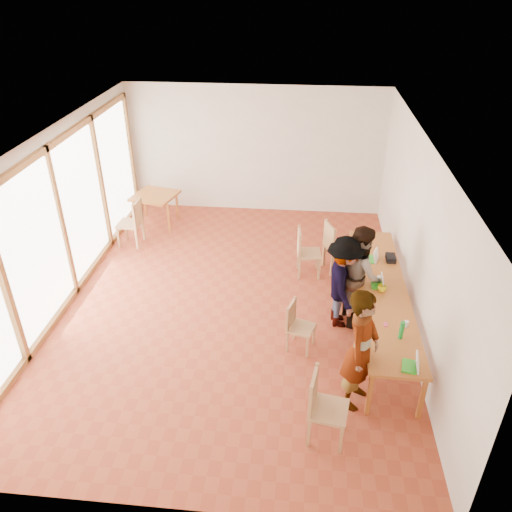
{
  "coord_description": "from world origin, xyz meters",
  "views": [
    {
      "loc": [
        1.13,
        -7.27,
        5.28
      ],
      "look_at": [
        0.43,
        -0.19,
        1.1
      ],
      "focal_mm": 35.0,
      "sensor_mm": 36.0,
      "label": 1
    }
  ],
  "objects": [
    {
      "name": "black_pouch",
      "position": [
        2.75,
        0.49,
        0.8
      ],
      "size": [
        0.16,
        0.26,
        0.09
      ],
      "primitive_type": "cube",
      "color": "black",
      "rests_on": "communal_table"
    },
    {
      "name": "chair_far",
      "position": [
        1.23,
        1.08,
        0.59
      ],
      "size": [
        0.48,
        0.48,
        0.51
      ],
      "rotation": [
        0.0,
        0.0,
        0.09
      ],
      "color": "tan",
      "rests_on": "ground"
    },
    {
      "name": "green_bottle",
      "position": [
        2.61,
        -1.66,
        0.89
      ],
      "size": [
        0.07,
        0.07,
        0.28
      ],
      "primitive_type": "cylinder",
      "color": "#177E2D",
      "rests_on": "communal_table"
    },
    {
      "name": "side_table",
      "position": [
        -2.19,
        2.91,
        0.67
      ],
      "size": [
        0.9,
        0.9,
        0.75
      ],
      "rotation": [
        0.0,
        0.0,
        -0.24
      ],
      "color": "#BA6329",
      "rests_on": "ground"
    },
    {
      "name": "window_wall",
      "position": [
        -2.96,
        0.0,
        1.5
      ],
      "size": [
        0.1,
        8.0,
        3.0
      ],
      "primitive_type": "cube",
      "color": "white",
      "rests_on": "ground"
    },
    {
      "name": "laptop_mid",
      "position": [
        2.46,
        -0.35,
        0.81
      ],
      "size": [
        0.22,
        0.25,
        0.21
      ],
      "rotation": [
        0.0,
        0.0,
        -0.02
      ],
      "color": "green",
      "rests_on": "communal_table"
    },
    {
      "name": "communal_table",
      "position": [
        2.5,
        -0.45,
        0.7
      ],
      "size": [
        0.8,
        4.0,
        0.75
      ],
      "color": "#BA6329",
      "rests_on": "ground"
    },
    {
      "name": "wall_front",
      "position": [
        0.0,
        -4.0,
        1.5
      ],
      "size": [
        6.0,
        0.1,
        3.0
      ],
      "primitive_type": "cube",
      "color": "beige",
      "rests_on": "ground"
    },
    {
      "name": "wall_right",
      "position": [
        3.0,
        0.0,
        1.5
      ],
      "size": [
        0.1,
        8.0,
        3.0
      ],
      "primitive_type": "cube",
      "color": "beige",
      "rests_on": "ground"
    },
    {
      "name": "person_near",
      "position": [
        2.01,
        -2.15,
        0.91
      ],
      "size": [
        0.65,
        0.78,
        1.82
      ],
      "primitive_type": "imported",
      "rotation": [
        0.0,
        0.0,
        1.18
      ],
      "color": "gray",
      "rests_on": "ground"
    },
    {
      "name": "laptop_near",
      "position": [
        2.68,
        -2.25,
        0.81
      ],
      "size": [
        0.27,
        0.29,
        0.22
      ],
      "rotation": [
        0.0,
        0.0,
        -0.19
      ],
      "color": "green",
      "rests_on": "communal_table"
    },
    {
      "name": "person_far",
      "position": [
        1.87,
        -0.41,
        0.81
      ],
      "size": [
        0.71,
        1.11,
        1.63
      ],
      "primitive_type": "imported",
      "rotation": [
        0.0,
        0.0,
        1.68
      ],
      "color": "gray",
      "rests_on": "ground"
    },
    {
      "name": "condiment_cup",
      "position": [
        2.48,
        -0.16,
        0.78
      ],
      "size": [
        0.08,
        0.08,
        0.06
      ],
      "primitive_type": "cylinder",
      "color": "white",
      "rests_on": "communal_table"
    },
    {
      "name": "chair_near",
      "position": [
        1.49,
        -2.81,
        0.62
      ],
      "size": [
        0.54,
        0.54,
        0.54
      ],
      "rotation": [
        0.0,
        0.0,
        -0.18
      ],
      "color": "tan",
      "rests_on": "ground"
    },
    {
      "name": "ground",
      "position": [
        0.0,
        0.0,
        0.0
      ],
      "size": [
        8.0,
        8.0,
        0.0
      ],
      "primitive_type": "plane",
      "color": "#993F25",
      "rests_on": "ground"
    },
    {
      "name": "wall_back",
      "position": [
        0.0,
        4.0,
        1.5
      ],
      "size": [
        6.0,
        0.1,
        3.0
      ],
      "primitive_type": "cube",
      "color": "beige",
      "rests_on": "ground"
    },
    {
      "name": "chair_spare",
      "position": [
        -2.39,
        1.93,
        0.62
      ],
      "size": [
        0.5,
        0.5,
        0.54
      ],
      "rotation": [
        0.0,
        0.0,
        3.08
      ],
      "color": "tan",
      "rests_on": "ground"
    },
    {
      "name": "chair_empty",
      "position": [
        1.8,
        1.28,
        0.63
      ],
      "size": [
        0.62,
        0.62,
        0.55
      ],
      "rotation": [
        0.0,
        0.0,
        0.37
      ],
      "color": "tan",
      "rests_on": "ground"
    },
    {
      "name": "pink_phone",
      "position": [
        2.44,
        -1.38,
        0.76
      ],
      "size": [
        0.05,
        0.1,
        0.01
      ],
      "primitive_type": "cube",
      "color": "#D83D6D",
      "rests_on": "communal_table"
    },
    {
      "name": "clear_glass",
      "position": [
        2.73,
        -1.39,
        0.8
      ],
      "size": [
        0.07,
        0.07,
        0.09
      ],
      "primitive_type": "cylinder",
      "color": "silver",
      "rests_on": "communal_table"
    },
    {
      "name": "laptop_far",
      "position": [
        2.44,
        0.46,
        0.81
      ],
      "size": [
        0.29,
        0.31,
        0.22
      ],
      "rotation": [
        0.0,
        0.0,
        -0.34
      ],
      "color": "green",
      "rests_on": "communal_table"
    },
    {
      "name": "ceiling",
      "position": [
        0.0,
        0.0,
        3.02
      ],
      "size": [
        6.0,
        8.0,
        0.04
      ],
      "primitive_type": "cube",
      "color": "white",
      "rests_on": "wall_back"
    },
    {
      "name": "yellow_mug",
      "position": [
        2.48,
        -0.51,
        0.81
      ],
      "size": [
        0.17,
        0.17,
        0.11
      ],
      "primitive_type": "imported",
      "rotation": [
        0.0,
        0.0,
        0.24
      ],
      "color": "yellow",
      "rests_on": "communal_table"
    },
    {
      "name": "chair_mid",
      "position": [
        1.14,
        -1.1,
        0.51
      ],
      "size": [
        0.48,
        0.48,
        0.44
      ],
      "rotation": [
        0.0,
        0.0,
        -0.3
      ],
      "color": "tan",
      "rests_on": "ground"
    },
    {
      "name": "person_mid",
      "position": [
        2.14,
        -0.22,
        0.87
      ],
      "size": [
        0.82,
        0.96,
        1.74
      ],
      "primitive_type": "imported",
      "rotation": [
        0.0,
        0.0,
        1.77
      ],
      "color": "gray",
      "rests_on": "ground"
    }
  ]
}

